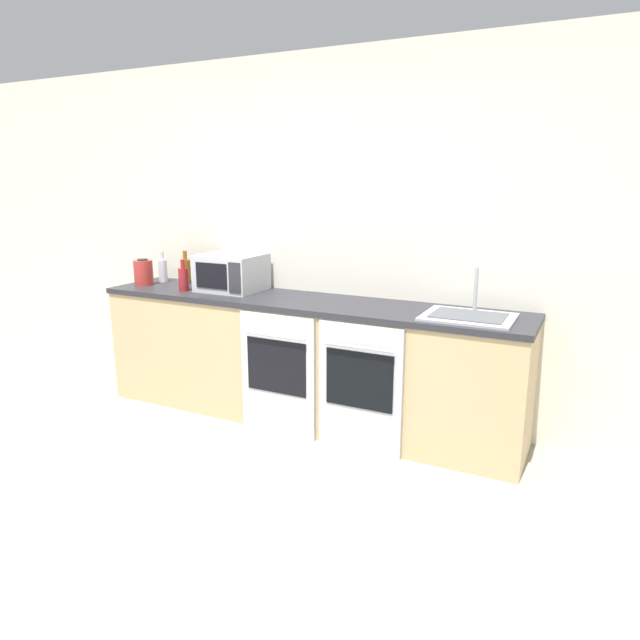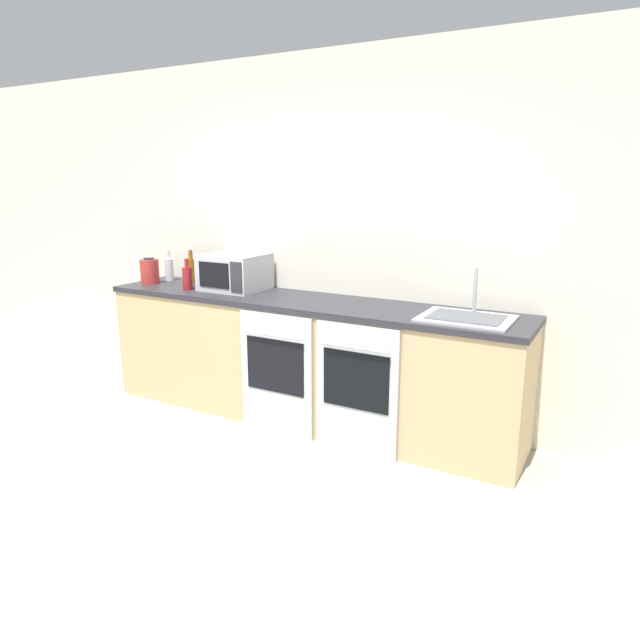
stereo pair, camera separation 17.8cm
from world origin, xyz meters
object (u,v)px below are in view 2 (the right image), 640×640
Objects in this scene: oven_right at (357,389)px; oven_left at (276,374)px; bottle_amber at (191,270)px; bottle_clear at (169,269)px; sink at (467,317)px; microwave at (235,272)px; kettle at (150,271)px; bottle_red at (187,277)px.

oven_left is at bearing 180.00° from oven_right.
oven_right is at bearing 0.00° from oven_left.
bottle_clear is at bearing -171.88° from bottle_amber.
bottle_clear is 0.47× the size of sink.
sink is at bearing -3.23° from microwave.
bottle_amber reaches higher than oven_right.
kettle reaches higher than oven_right.
oven_right is at bearing -155.70° from sink.
bottle_red is at bearing -178.06° from sink.
bottle_red reaches higher than oven_right.
bottle_amber is 0.49× the size of sink.
bottle_amber is 2.35m from sink.
bottle_clear is 2.56m from sink.
bottle_clear reaches higher than oven_left.
oven_right is at bearing -7.31° from kettle.
bottle_clear is 0.48m from bottle_red.
bottle_amber is at bearing 169.68° from microwave.
kettle is at bearing 172.69° from oven_right.
sink reaches higher than bottle_amber.
kettle reaches higher than oven_left.
sink is (1.82, -0.10, -0.12)m from microwave.
sink reaches higher than kettle.
bottle_clear reaches higher than oven_right.
kettle is (-1.39, 0.26, 0.57)m from oven_left.
microwave is 0.78m from kettle.
oven_left is 0.94m from microwave.
bottle_clear is 0.19m from kettle.
kettle is at bearing -102.66° from bottle_clear.
bottle_red is 0.46m from kettle.
microwave reaches higher than oven_right.
bottle_amber is at bearing 8.12° from bottle_clear.
oven_left is 1.52m from kettle.
microwave is 1.81× the size of bottle_clear.
oven_left is 3.54× the size of bottle_red.
oven_left is 0.61m from oven_right.
bottle_amber is (-0.52, 0.09, -0.03)m from microwave.
oven_right is (0.61, 0.00, 0.00)m from oven_left.
microwave reaches higher than kettle.
bottle_red is (0.41, -0.24, -0.01)m from bottle_clear.
sink is (1.21, 0.27, 0.48)m from oven_left.
oven_left is 1.35m from bottle_amber.
bottle_red is at bearing -7.32° from kettle.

